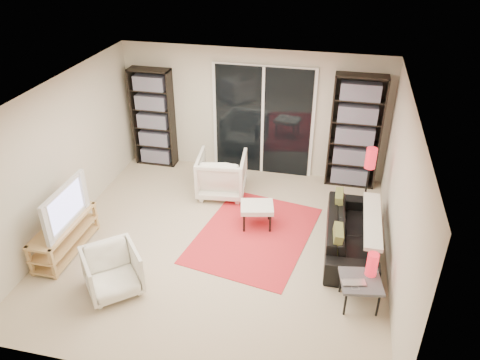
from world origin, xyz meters
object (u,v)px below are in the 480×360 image
sofa (351,233)px  ottoman (257,208)px  bookshelf_left (153,118)px  side_table (361,283)px  armchair_back (222,174)px  floor_lamp (370,166)px  bookshelf_right (355,132)px  armchair_front (112,271)px  tv_stand (65,236)px

sofa → ottoman: 1.52m
bookshelf_left → side_table: size_ratio=3.29×
armchair_back → floor_lamp: (2.50, -0.18, 0.56)m
bookshelf_left → armchair_back: 1.92m
bookshelf_right → ottoman: 2.37m
floor_lamp → armchair_back: bearing=175.9°
armchair_front → armchair_back: bearing=33.8°
bookshelf_left → tv_stand: bookshelf_left is taller
bookshelf_right → armchair_front: (-3.03, -3.64, -0.73)m
bookshelf_left → side_table: bearing=-38.1°
ottoman → bookshelf_right: bearing=50.5°
armchair_back → floor_lamp: size_ratio=0.68×
bookshelf_left → tv_stand: 3.11m
side_table → armchair_front: bearing=-171.7°
armchair_front → ottoman: armchair_front is taller
bookshelf_right → tv_stand: 5.16m
armchair_front → tv_stand: bearing=109.7°
armchair_front → ottoman: bearing=9.6°
side_table → floor_lamp: floor_lamp is taller
armchair_front → sofa: bearing=-12.5°
tv_stand → bookshelf_left: bearing=85.0°
armchair_front → ottoman: 2.48m
bookshelf_left → floor_lamp: bookshelf_left is taller
bookshelf_right → floor_lamp: (0.25, -1.06, -0.10)m
bookshelf_left → bookshelf_right: bearing=-0.0°
sofa → armchair_back: (-2.31, 1.12, 0.11)m
armchair_back → armchair_front: (-0.78, -2.76, -0.07)m
bookshelf_right → armchair_front: bookshelf_right is taller
ottoman → side_table: same height
side_table → armchair_back: bearing=136.8°
armchair_front → side_table: size_ratio=1.19×
ottoman → floor_lamp: bearing=22.1°
tv_stand → armchair_back: 2.84m
bookshelf_left → floor_lamp: bearing=-14.4°
armchair_front → floor_lamp: size_ratio=0.56×
sofa → ottoman: (-1.50, 0.26, 0.07)m
side_table → tv_stand: bearing=177.9°
bookshelf_left → ottoman: size_ratio=3.24×
side_table → sofa: bearing=96.3°
ottoman → armchair_back: bearing=133.2°
bookshelf_left → ottoman: bookshelf_left is taller
ottoman → side_table: bearing=-41.3°
bookshelf_right → armchair_front: size_ratio=2.98×
armchair_front → bookshelf_left: bearing=62.3°
tv_stand → side_table: bearing=-2.1°
sofa → ottoman: sofa is taller
armchair_back → ottoman: size_ratio=1.42×
floor_lamp → bookshelf_right: bearing=103.4°
sofa → armchair_front: size_ratio=2.69×
tv_stand → armchair_front: armchair_front is taller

